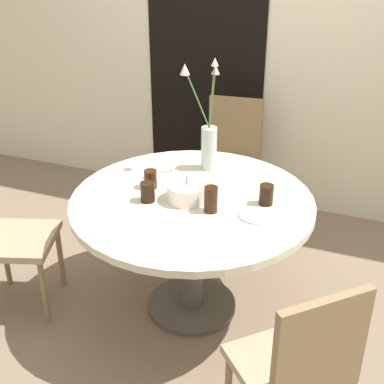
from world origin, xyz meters
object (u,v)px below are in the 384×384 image
at_px(chair_far_back, 300,366).
at_px(drink_glass_0, 266,195).
at_px(drink_glass_1, 150,179).
at_px(drink_glass_3, 148,192).
at_px(side_plate, 256,216).
at_px(birthday_cake, 187,192).
at_px(drink_glass_2, 211,199).
at_px(chair_left_flank, 232,156).
at_px(chair_near_front, 1,227).
at_px(flower_vase, 208,137).

xyz_separation_m(chair_far_back, drink_glass_0, (-0.36, 0.84, 0.26)).
bearing_deg(chair_far_back, drink_glass_0, -111.06).
height_order(drink_glass_1, drink_glass_3, drink_glass_3).
height_order(side_plate, drink_glass_1, drink_glass_1).
bearing_deg(birthday_cake, chair_far_back, -44.21).
bearing_deg(drink_glass_2, chair_left_flank, 101.83).
bearing_deg(chair_near_front, drink_glass_2, -96.28).
xyz_separation_m(chair_near_front, drink_glass_2, (1.13, 0.25, 0.27)).
height_order(drink_glass_0, drink_glass_2, drink_glass_2).
relative_size(chair_far_back, drink_glass_3, 8.75).
bearing_deg(flower_vase, chair_far_back, -55.32).
distance_m(chair_far_back, drink_glass_0, 0.95).
bearing_deg(chair_near_front, drink_glass_1, -81.62).
height_order(chair_near_front, birthday_cake, chair_near_front).
xyz_separation_m(chair_left_flank, drink_glass_2, (0.24, -1.14, 0.27)).
relative_size(side_plate, drink_glass_2, 1.22).
distance_m(birthday_cake, drink_glass_2, 0.17).
xyz_separation_m(chair_near_front, drink_glass_0, (1.37, 0.42, 0.26)).
bearing_deg(flower_vase, chair_left_flank, 94.54).
distance_m(flower_vase, drink_glass_3, 0.53).
bearing_deg(chair_near_front, chair_far_back, -122.22).
height_order(chair_far_back, drink_glass_3, chair_far_back).
bearing_deg(flower_vase, drink_glass_3, -108.08).
relative_size(flower_vase, drink_glass_3, 6.51).
relative_size(flower_vase, side_plate, 4.11).
bearing_deg(side_plate, chair_left_flank, 112.70).
bearing_deg(chair_far_back, drink_glass_1, -82.94).
height_order(drink_glass_1, drink_glass_2, drink_glass_2).
relative_size(chair_far_back, drink_glass_2, 6.76).
bearing_deg(drink_glass_1, drink_glass_2, -18.24).
relative_size(birthday_cake, drink_glass_3, 1.99).
xyz_separation_m(birthday_cake, side_plate, (0.38, -0.04, -0.04)).
bearing_deg(drink_glass_1, chair_near_front, -153.04).
relative_size(chair_left_flank, drink_glass_3, 8.75).
bearing_deg(drink_glass_1, drink_glass_3, -70.42).
xyz_separation_m(chair_far_back, birthday_cake, (-0.75, 0.73, 0.25)).
distance_m(flower_vase, drink_glass_1, 0.42).
bearing_deg(birthday_cake, drink_glass_3, -156.48).
xyz_separation_m(drink_glass_1, drink_glass_2, (0.39, -0.13, 0.02)).
height_order(chair_far_back, drink_glass_1, chair_far_back).
relative_size(chair_near_front, flower_vase, 1.34).
height_order(birthday_cake, drink_glass_2, same).
distance_m(drink_glass_1, drink_glass_2, 0.41).
bearing_deg(side_plate, chair_far_back, -61.82).
xyz_separation_m(chair_left_flank, drink_glass_1, (-0.15, -1.01, 0.25)).
bearing_deg(side_plate, drink_glass_0, 83.99).
bearing_deg(birthday_cake, chair_near_front, -162.25).
relative_size(chair_left_flank, flower_vase, 1.34).
xyz_separation_m(flower_vase, drink_glass_2, (0.18, -0.47, -0.13)).
xyz_separation_m(chair_left_flank, chair_near_front, (-0.90, -1.38, 0.00)).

